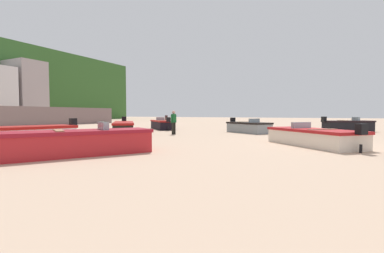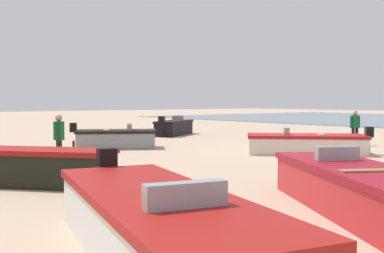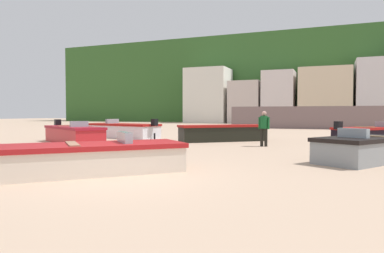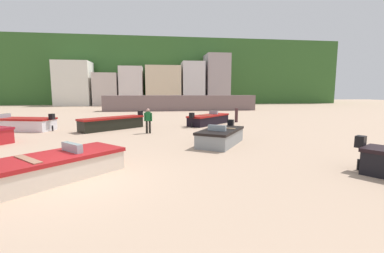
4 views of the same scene
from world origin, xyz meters
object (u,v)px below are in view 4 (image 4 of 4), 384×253
boat_grey_6 (221,136)px  beach_walker_distant (148,119)px  boat_cream_0 (48,168)px  boat_black_5 (209,119)px  boat_white_3 (17,124)px  mooring_post_near_water (236,115)px  boat_black_1 (112,123)px

boat_grey_6 → beach_walker_distant: size_ratio=2.29×
boat_cream_0 → beach_walker_distant: 9.26m
boat_black_5 → boat_grey_6: size_ratio=1.12×
boat_cream_0 → boat_black_5: boat_black_5 is taller
boat_white_3 → boat_black_5: boat_white_3 is taller
boat_black_5 → mooring_post_near_water: bearing=69.5°
boat_black_5 → mooring_post_near_water: (2.79, 1.31, 0.20)m
boat_black_1 → boat_grey_6: (6.40, -6.32, -0.04)m
beach_walker_distant → boat_white_3: bearing=-4.9°
boat_black_1 → mooring_post_near_water: size_ratio=3.53×
mooring_post_near_water → boat_grey_6: bearing=-111.8°
boat_cream_0 → boat_grey_6: (6.53, 4.64, 0.02)m
boat_white_3 → beach_walker_distant: size_ratio=3.41×
boat_black_5 → boat_black_1: bearing=-121.0°
boat_black_5 → mooring_post_near_water: mooring_post_near_water is taller
boat_black_5 → beach_walker_distant: beach_walker_distant is taller
boat_cream_0 → boat_grey_6: 8.01m
boat_cream_0 → boat_black_5: size_ratio=1.06×
boat_grey_6 → beach_walker_distant: bearing=-15.5°
boat_cream_0 → beach_walker_distant: size_ratio=2.70×
boat_white_3 → beach_walker_distant: bearing=-90.7°
boat_cream_0 → mooring_post_near_water: mooring_post_near_water is taller
boat_white_3 → beach_walker_distant: (9.21, -2.59, 0.50)m
boat_white_3 → beach_walker_distant: 9.58m
boat_cream_0 → boat_grey_6: bearing=80.5°
beach_walker_distant → boat_cream_0: bearing=83.5°
boat_black_1 → beach_walker_distant: bearing=-169.4°
boat_black_1 → boat_white_3: size_ratio=0.79×
beach_walker_distant → boat_black_5: bearing=-129.1°
boat_cream_0 → boat_white_3: 13.12m
boat_black_1 → boat_black_5: (7.43, 1.93, -0.04)m
boat_grey_6 → mooring_post_near_water: 10.30m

